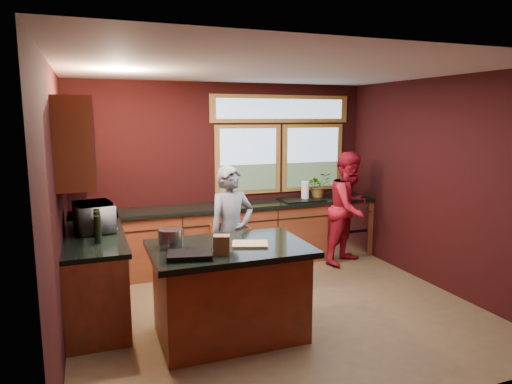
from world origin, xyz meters
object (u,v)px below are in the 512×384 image
person_red (350,208)px  cutting_board (250,244)px  person_grey (232,232)px  stock_pot (171,238)px  island (230,290)px

person_red → cutting_board: (-2.19, -1.68, 0.11)m
person_grey → person_red: 2.15m
person_grey → person_red: bearing=6.2°
person_red → stock_pot: person_red is taller
person_grey → island: bearing=-119.4°
person_grey → stock_pot: bearing=-146.9°
island → person_grey: size_ratio=0.96×
cutting_board → stock_pot: bearing=165.1°
cutting_board → stock_pot: stock_pot is taller
island → person_red: size_ratio=0.92×
person_grey → cutting_board: 1.07m
stock_pot → person_grey: bearing=43.9°
person_red → cutting_board: bearing=-170.6°
island → cutting_board: size_ratio=4.43×
cutting_board → person_grey: bearing=82.6°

